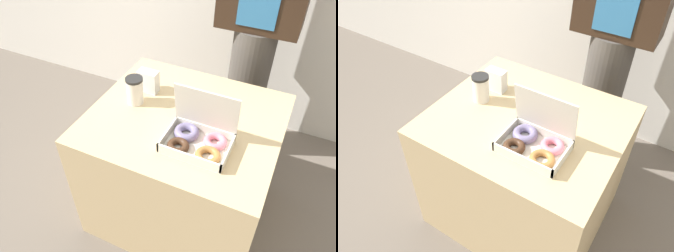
{
  "view_description": "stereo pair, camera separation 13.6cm",
  "coord_description": "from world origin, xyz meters",
  "views": [
    {
      "loc": [
        0.42,
        -1.09,
        1.7
      ],
      "look_at": [
        -0.01,
        -0.17,
        0.79
      ],
      "focal_mm": 35.0,
      "sensor_mm": 36.0,
      "label": 1
    },
    {
      "loc": [
        0.54,
        -1.03,
        1.7
      ],
      "look_at": [
        -0.01,
        -0.17,
        0.79
      ],
      "focal_mm": 35.0,
      "sensor_mm": 36.0,
      "label": 2
    }
  ],
  "objects": [
    {
      "name": "ground_plane",
      "position": [
        0.0,
        0.0,
        0.0
      ],
      "size": [
        14.0,
        14.0,
        0.0
      ],
      "primitive_type": "plane",
      "color": "#665B51"
    },
    {
      "name": "table",
      "position": [
        0.0,
        0.0,
        0.36
      ],
      "size": [
        0.88,
        0.78,
        0.71
      ],
      "color": "tan",
      "rests_on": "ground_plane"
    },
    {
      "name": "donut_box",
      "position": [
        0.12,
        -0.15,
        0.75
      ],
      "size": [
        0.28,
        0.23,
        0.24
      ],
      "color": "silver",
      "rests_on": "table"
    },
    {
      "name": "coffee_cup",
      "position": [
        -0.27,
        -0.0,
        0.78
      ],
      "size": [
        0.08,
        0.08,
        0.14
      ],
      "color": "silver",
      "rests_on": "table"
    },
    {
      "name": "napkin_holder",
      "position": [
        -0.25,
        0.11,
        0.77
      ],
      "size": [
        0.1,
        0.06,
        0.11
      ],
      "color": "silver",
      "rests_on": "table"
    },
    {
      "name": "person_customer",
      "position": [
        0.14,
        0.7,
        0.87
      ],
      "size": [
        0.46,
        0.25,
        1.65
      ],
      "color": "#4C4742",
      "rests_on": "ground_plane"
    }
  ]
}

